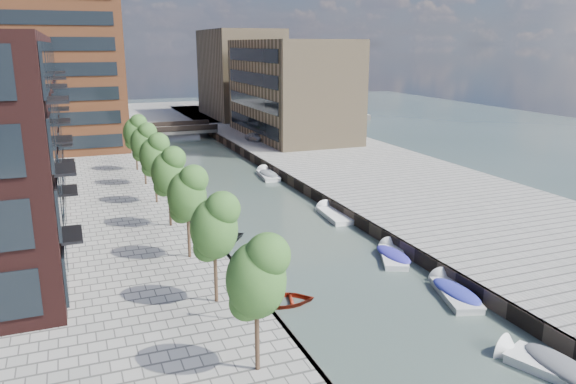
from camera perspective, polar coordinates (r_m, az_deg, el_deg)
water at (r=59.87m, az=-6.22°, el=0.81°), size 300.00×300.00×0.00m
quay_right at (r=65.62m, az=7.38°, el=2.46°), size 20.00×140.00×1.00m
quay_wall_left at (r=58.52m, az=-12.00°, el=0.75°), size 0.25×140.00×1.00m
quay_wall_right at (r=61.57m, az=-0.75°, el=1.77°), size 0.25×140.00×1.00m
far_closure at (r=117.94m, az=-14.02°, el=7.60°), size 80.00×40.00×1.00m
tower at (r=81.20m, az=-23.59°, el=14.76°), size 18.00×18.00×30.00m
tan_block_near at (r=84.32m, az=0.28°, el=10.45°), size 12.00×25.00×14.00m
tan_block_far at (r=108.80m, az=-4.88°, el=11.91°), size 12.00×20.00×16.00m
bridge at (r=90.36m, az=-11.65°, el=6.23°), size 13.00×6.00×1.30m
tree_0 at (r=23.03m, az=-3.26°, el=-8.40°), size 2.50×2.50×5.95m
tree_1 at (r=29.35m, az=-7.53°, el=-3.32°), size 2.50×2.50×5.95m
tree_2 at (r=35.93m, az=-10.25°, el=-0.06°), size 2.50×2.50×5.95m
tree_3 at (r=42.64m, az=-12.11°, el=2.19°), size 2.50×2.50×5.95m
tree_4 at (r=49.43m, az=-13.47°, el=3.82°), size 2.50×2.50×5.95m
tree_5 at (r=56.27m, az=-14.50°, el=5.05°), size 2.50×2.50×5.95m
tree_6 at (r=63.15m, az=-15.31°, el=6.02°), size 2.50×2.50×5.95m
lamp_0 at (r=27.60m, az=-3.23°, el=-8.39°), size 0.24×0.24×4.12m
lamp_1 at (r=42.32m, az=-10.02°, el=-0.31°), size 0.24×0.24×4.12m
lamp_2 at (r=57.72m, az=-13.23°, el=3.55°), size 0.24×0.24×4.12m
sloop_0 at (r=37.49m, az=-3.62°, el=-7.78°), size 4.97×3.56×1.03m
sloop_1 at (r=42.50m, az=-6.81°, el=-5.08°), size 4.94×4.15×0.88m
sloop_2 at (r=32.73m, az=-0.80°, el=-11.26°), size 4.58×3.74×0.83m
sloop_3 at (r=37.69m, az=-4.01°, el=-7.66°), size 4.98×4.38×0.86m
sloop_4 at (r=50.86m, az=-9.44°, el=-1.83°), size 5.70×4.98×0.98m
motorboat_0 at (r=35.06m, az=16.43°, el=-9.70°), size 2.98×5.13×1.62m
motorboat_1 at (r=29.13m, az=25.17°, el=-15.83°), size 3.61×5.50×1.74m
motorboat_2 at (r=48.65m, az=4.52°, el=-2.32°), size 2.11×5.13×1.67m
motorboat_3 at (r=39.85m, az=10.55°, el=-6.33°), size 3.29×4.78×1.51m
motorboat_4 at (r=62.82m, az=-2.09°, el=1.75°), size 2.26×5.20×1.68m
car at (r=80.57m, az=-3.39°, el=5.63°), size 2.60×3.65×1.16m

